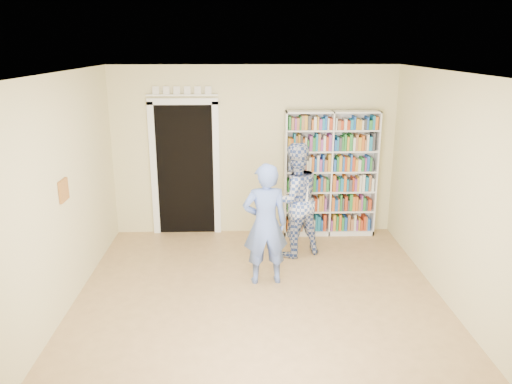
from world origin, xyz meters
TOP-DOWN VIEW (x-y plane):
  - floor at (0.00, 0.00)m, footprint 5.00×5.00m
  - ceiling at (0.00, 0.00)m, footprint 5.00×5.00m
  - wall_back at (0.00, 2.50)m, footprint 4.50×0.00m
  - wall_left at (-2.25, 0.00)m, footprint 0.00×5.00m
  - wall_right at (2.25, 0.00)m, footprint 0.00×5.00m
  - bookshelf at (1.21, 2.34)m, footprint 1.46×0.27m
  - doorway at (-1.10, 2.48)m, footprint 1.10×0.08m
  - wall_art at (-2.23, 0.20)m, footprint 0.03×0.25m
  - man_blue at (0.10, 0.64)m, footprint 0.62×0.44m
  - man_plaid at (0.55, 1.53)m, footprint 1.00×0.91m
  - paper_sheet at (0.62, 1.35)m, footprint 0.21×0.04m

SIDE VIEW (x-z plane):
  - floor at x=0.00m, z-range 0.00..0.00m
  - man_blue at x=0.10m, z-range 0.00..1.60m
  - man_plaid at x=0.55m, z-range 0.00..1.68m
  - paper_sheet at x=0.62m, z-range 0.86..1.17m
  - bookshelf at x=1.21m, z-range 0.01..2.02m
  - doorway at x=-1.10m, z-range -0.04..2.39m
  - wall_back at x=0.00m, z-range -0.90..3.60m
  - wall_left at x=-2.25m, z-range -1.15..3.85m
  - wall_right at x=2.25m, z-range -1.15..3.85m
  - wall_art at x=-2.23m, z-range 1.27..1.52m
  - ceiling at x=0.00m, z-range 2.70..2.70m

